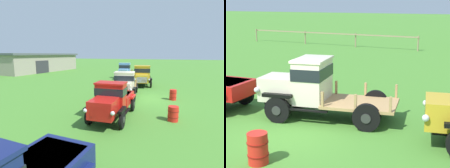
% 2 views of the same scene
% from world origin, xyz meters
% --- Properties ---
extents(ground_plane, '(240.00, 240.00, 0.00)m').
position_xyz_m(ground_plane, '(0.00, 0.00, 0.00)').
color(ground_plane, '#47842D').
extents(farm_shed, '(17.99, 7.84, 3.78)m').
position_xyz_m(farm_shed, '(14.82, 26.15, 1.91)').
color(farm_shed, gray).
rests_on(farm_shed, ground).
extents(vintage_truck_second_in_line, '(4.70, 2.30, 2.10)m').
position_xyz_m(vintage_truck_second_in_line, '(-5.01, 0.85, 1.06)').
color(vintage_truck_second_in_line, black).
rests_on(vintage_truck_second_in_line, ground).
extents(vintage_truck_midrow_center, '(5.18, 2.77, 2.16)m').
position_xyz_m(vintage_truck_midrow_center, '(-0.20, 1.77, 1.11)').
color(vintage_truck_midrow_center, black).
rests_on(vintage_truck_midrow_center, ground).
extents(vintage_truck_far_side, '(5.81, 3.13, 2.31)m').
position_xyz_m(vintage_truck_far_side, '(6.05, 1.73, 1.21)').
color(vintage_truck_far_side, black).
rests_on(vintage_truck_far_side, ground).
extents(vintage_truck_back_of_row, '(4.94, 2.59, 2.33)m').
position_xyz_m(vintage_truck_back_of_row, '(10.81, 5.46, 1.20)').
color(vintage_truck_back_of_row, black).
rests_on(vintage_truck_back_of_row, ground).
extents(oil_drum_beside_row, '(0.58, 0.58, 0.82)m').
position_xyz_m(oil_drum_beside_row, '(-4.16, -2.36, 0.41)').
color(oil_drum_beside_row, red).
rests_on(oil_drum_beside_row, ground).
extents(oil_drum_near_fence, '(0.55, 0.55, 0.83)m').
position_xyz_m(oil_drum_near_fence, '(0.52, -2.05, 0.42)').
color(oil_drum_near_fence, red).
rests_on(oil_drum_near_fence, ground).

